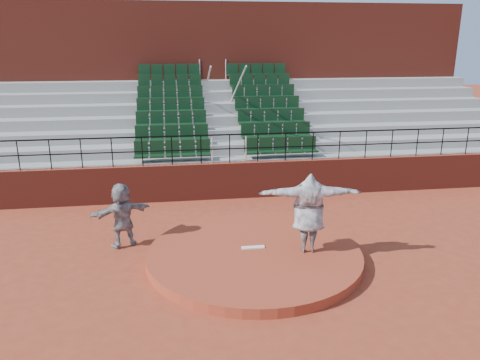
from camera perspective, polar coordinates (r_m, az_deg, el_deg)
name	(u,v)px	position (r m, az deg, el deg)	size (l,w,h in m)	color
ground	(254,259)	(12.26, 1.71, -9.63)	(90.00, 90.00, 0.00)	#953821
pitchers_mound	(254,255)	(12.21, 1.72, -9.10)	(5.50, 5.50, 0.25)	#9C3A22
pitching_rubber	(253,247)	(12.28, 1.60, -8.21)	(0.60, 0.15, 0.03)	white
boundary_wall	(230,180)	(16.64, -1.25, -0.03)	(24.00, 0.30, 1.30)	maroon
wall_railing	(230,142)	(16.30, -1.28, 4.62)	(24.04, 0.05, 1.03)	black
seating_deck	(219,138)	(19.97, -2.56, 5.10)	(24.00, 5.97, 4.63)	gray
press_box_facade	(210,80)	(23.58, -3.64, 12.06)	(24.00, 3.00, 7.10)	maroon
pitcher	(309,213)	(11.87, 8.38, -3.98)	(2.53, 0.69, 2.06)	black
fielder	(122,215)	(13.07, -14.18, -4.16)	(1.67, 0.53, 1.80)	black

